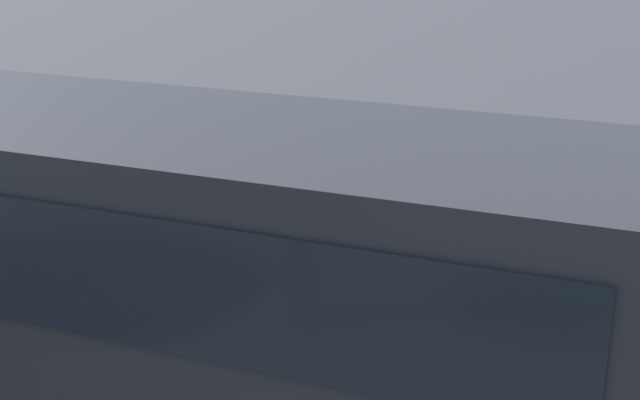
# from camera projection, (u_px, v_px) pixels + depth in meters

# --- Properties ---
(ground_plane) EXTENTS (80.00, 80.00, 0.00)m
(ground_plane) POSITION_uv_depth(u_px,v_px,m) (401.00, 298.00, 11.59)
(ground_plane) COLOR #38383D
(tour_bus) EXTENTS (10.56, 3.13, 3.25)m
(tour_bus) POSITION_uv_depth(u_px,v_px,m) (107.00, 285.00, 8.03)
(tour_bus) COLOR #26262B
(tour_bus) RESTS_ON ground_plane
(spectator_far_left) EXTENTS (0.57, 0.38, 1.67)m
(spectator_far_left) POSITION_uv_depth(u_px,v_px,m) (313.00, 252.00, 10.48)
(spectator_far_left) COLOR #473823
(spectator_far_left) RESTS_ON ground_plane
(spectator_left) EXTENTS (0.57, 0.31, 1.72)m
(spectator_left) POSITION_uv_depth(u_px,v_px,m) (243.00, 240.00, 10.77)
(spectator_left) COLOR black
(spectator_left) RESTS_ON ground_plane
(spectator_centre) EXTENTS (0.58, 0.35, 1.81)m
(spectator_centre) POSITION_uv_depth(u_px,v_px,m) (184.00, 217.00, 11.36)
(spectator_centre) COLOR black
(spectator_centre) RESTS_ON ground_plane
(parked_motorcycle_silver) EXTENTS (2.05, 0.58, 0.99)m
(parked_motorcycle_silver) POSITION_uv_depth(u_px,v_px,m) (443.00, 353.00, 9.21)
(parked_motorcycle_silver) COLOR black
(parked_motorcycle_silver) RESTS_ON ground_plane
(stunt_motorcycle) EXTENTS (1.94, 1.08, 1.56)m
(stunt_motorcycle) POSITION_uv_depth(u_px,v_px,m) (382.00, 165.00, 13.97)
(stunt_motorcycle) COLOR black
(stunt_motorcycle) RESTS_ON ground_plane
(bay_line_b) EXTENTS (0.17, 3.72, 0.01)m
(bay_line_b) POSITION_uv_depth(u_px,v_px,m) (432.00, 285.00, 11.97)
(bay_line_b) COLOR white
(bay_line_b) RESTS_ON ground_plane
(bay_line_c) EXTENTS (0.17, 3.83, 0.01)m
(bay_line_c) POSITION_uv_depth(u_px,v_px,m) (250.00, 251.00, 13.12)
(bay_line_c) COLOR white
(bay_line_c) RESTS_ON ground_plane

